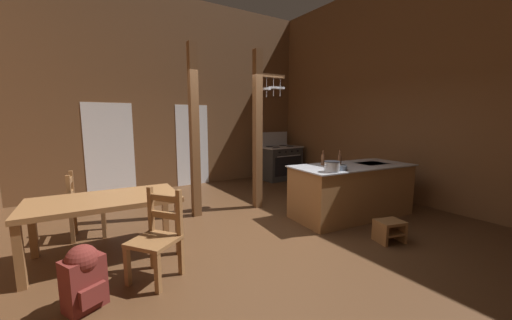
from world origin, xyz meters
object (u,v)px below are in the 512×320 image
dining_table (105,205)px  ladderback_chair_by_post (157,237)px  stove_range (279,162)px  ladderback_chair_near_window (83,206)px  stockpot_on_counter (332,166)px  backpack (83,275)px  bottle_tall_on_counter (323,159)px  kitchen_island (351,190)px  step_stool (389,229)px  bottle_short_on_counter (340,160)px  mixing_bowl_on_counter (340,167)px

dining_table → ladderback_chair_by_post: bearing=-64.5°
stove_range → ladderback_chair_by_post: 5.48m
ladderback_chair_near_window → stockpot_on_counter: size_ratio=3.09×
ladderback_chair_near_window → stockpot_on_counter: bearing=-28.1°
backpack → bottle_tall_on_counter: bearing=10.8°
kitchen_island → step_stool: 1.15m
step_stool → stockpot_on_counter: stockpot_on_counter is taller
step_stool → dining_table: (-3.34, 1.64, 0.47)m
kitchen_island → dining_table: (-3.79, 0.62, 0.20)m
ladderback_chair_near_window → bottle_tall_on_counter: (3.57, -1.17, 0.55)m
step_stool → bottle_tall_on_counter: bottle_tall_on_counter is taller
stove_range → bottle_short_on_counter: size_ratio=4.59×
kitchen_island → step_stool: kitchen_island is taller
dining_table → bottle_short_on_counter: 3.50m
dining_table → bottle_tall_on_counter: 3.39m
mixing_bowl_on_counter → bottle_short_on_counter: 0.28m
backpack → bottle_short_on_counter: (3.71, 0.39, 0.70)m
kitchen_island → stockpot_on_counter: stockpot_on_counter is taller
ladderback_chair_by_post → backpack: size_ratio=1.59×
stove_range → stockpot_on_counter: size_ratio=4.29×
kitchen_island → bottle_tall_on_counter: bearing=146.9°
stockpot_on_counter → step_stool: bearing=-64.9°
ladderback_chair_by_post → mixing_bowl_on_counter: bearing=0.6°
step_stool → ladderback_chair_near_window: ladderback_chair_near_window is taller
bottle_tall_on_counter → stove_range: bearing=66.3°
bottle_short_on_counter → bottle_tall_on_counter: bearing=102.8°
ladderback_chair_near_window → bottle_short_on_counter: (3.64, -1.47, 0.57)m
stove_range → mixing_bowl_on_counter: (-1.42, -3.44, 0.46)m
step_stool → dining_table: bearing=153.8°
dining_table → stockpot_on_counter: bearing=-16.4°
stockpot_on_counter → kitchen_island: bearing=18.4°
kitchen_island → backpack: kitchen_island is taller
step_stool → mixing_bowl_on_counter: (-0.12, 0.82, 0.77)m
stockpot_on_counter → bottle_tall_on_counter: bottle_tall_on_counter is taller
stove_range → bottle_short_on_counter: (-1.22, -3.26, 0.54)m
backpack → ladderback_chair_by_post: bearing=14.2°
stove_range → ladderback_chair_near_window: 5.18m
step_stool → backpack: size_ratio=0.70×
stove_range → backpack: 6.13m
stove_range → step_stool: 4.46m
backpack → ladderback_chair_near_window: bearing=88.0°
bottle_tall_on_counter → bottle_short_on_counter: bearing=-77.2°
stockpot_on_counter → bottle_short_on_counter: 0.50m
dining_table → mixing_bowl_on_counter: (3.23, -0.82, 0.29)m
kitchen_island → stockpot_on_counter: bearing=-161.6°
stove_range → mixing_bowl_on_counter: stove_range is taller
kitchen_island → ladderback_chair_near_window: bearing=160.1°
stockpot_on_counter → bottle_tall_on_counter: size_ratio=1.20×
mixing_bowl_on_counter → step_stool: bearing=-81.8°
kitchen_island → ladderback_chair_near_window: 4.26m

